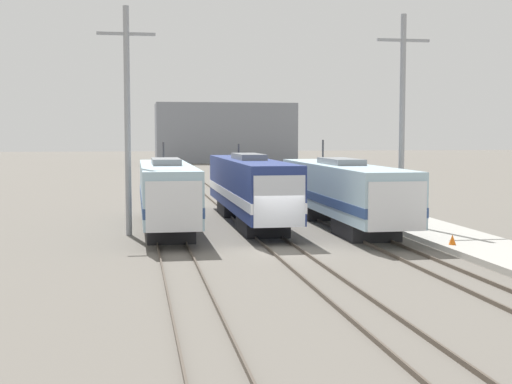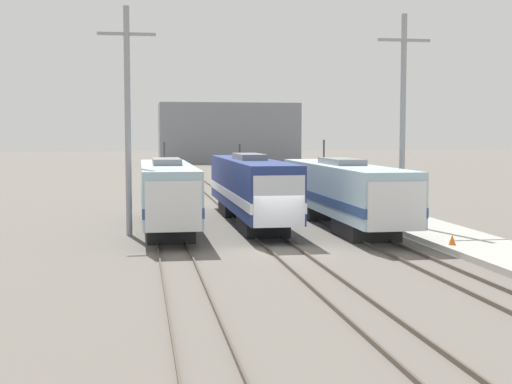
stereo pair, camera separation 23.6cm
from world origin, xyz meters
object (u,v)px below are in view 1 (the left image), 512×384
at_px(catenary_tower_right, 402,118).
at_px(traffic_cone, 452,240).
at_px(locomotive_center, 250,188).
at_px(catenary_tower_left, 127,117).
at_px(locomotive_far_right, 343,192).
at_px(locomotive_far_left, 167,194).

height_order(catenary_tower_right, traffic_cone, catenary_tower_right).
bearing_deg(locomotive_center, traffic_cone, -56.22).
bearing_deg(catenary_tower_right, catenary_tower_left, 180.00).
bearing_deg(catenary_tower_left, traffic_cone, -27.59).
relative_size(locomotive_center, locomotive_far_right, 1.02).
bearing_deg(locomotive_center, locomotive_far_right, -26.97).
xyz_separation_m(catenary_tower_left, traffic_cone, (14.97, -7.82, -5.84)).
relative_size(locomotive_far_left, catenary_tower_right, 1.33).
bearing_deg(traffic_cone, catenary_tower_left, 152.41).
xyz_separation_m(locomotive_center, locomotive_far_right, (5.11, -2.60, -0.11)).
distance_m(catenary_tower_left, catenary_tower_right, 15.43).
relative_size(locomotive_far_right, catenary_tower_left, 1.52).
height_order(locomotive_center, locomotive_far_right, locomotive_far_right).
height_order(locomotive_far_left, catenary_tower_right, catenary_tower_right).
distance_m(locomotive_center, catenary_tower_right, 9.95).
distance_m(locomotive_far_left, traffic_cone, 15.98).
bearing_deg(traffic_cone, catenary_tower_right, 86.62).
height_order(locomotive_far_right, catenary_tower_right, catenary_tower_right).
bearing_deg(locomotive_far_left, locomotive_center, 23.61).
bearing_deg(catenary_tower_right, locomotive_far_right, 159.48).
bearing_deg(locomotive_far_left, locomotive_far_right, -2.05).
height_order(catenary_tower_left, traffic_cone, catenary_tower_left).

